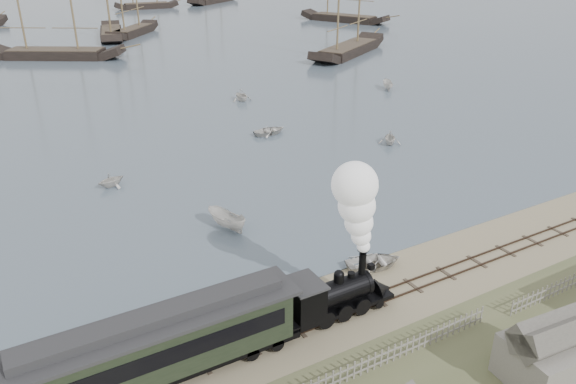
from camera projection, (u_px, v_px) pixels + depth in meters
ground at (371, 280)px, 38.23m from camera, size 600.00×600.00×0.00m
harbor_water at (29, 9)px, 171.66m from camera, size 600.00×336.00×0.06m
rail_track at (390, 294)px, 36.64m from camera, size 120.00×1.80×0.16m
picket_fence_west at (354, 379)px, 29.79m from camera, size 19.00×0.10×1.20m
shed_mid at (540, 380)px, 29.72m from camera, size 4.00×3.50×3.60m
locomotive at (353, 250)px, 33.38m from camera, size 7.57×2.83×9.43m
passenger_coach at (158, 345)px, 28.70m from camera, size 15.50×2.99×3.76m
beached_dinghy at (374, 262)px, 39.51m from camera, size 3.80×4.64×0.84m
rowboat_1 at (111, 180)px, 51.78m from camera, size 2.88×3.12×1.36m
rowboat_2 at (226, 220)px, 44.41m from camera, size 4.07×2.74×1.47m
rowboat_3 at (270, 131)px, 65.36m from camera, size 3.11×4.15×0.82m
rowboat_4 at (390, 138)px, 62.14m from camera, size 3.78×3.69×1.51m
rowboat_5 at (388, 85)px, 83.69m from camera, size 3.57×2.77×1.31m
rowboat_7 at (241, 95)px, 77.97m from camera, size 3.22×2.80×1.67m
schooner_2 at (47, 2)px, 100.33m from camera, size 24.32×18.02×20.00m
schooner_4 at (351, 0)px, 104.01m from camera, size 24.52×17.73×20.00m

